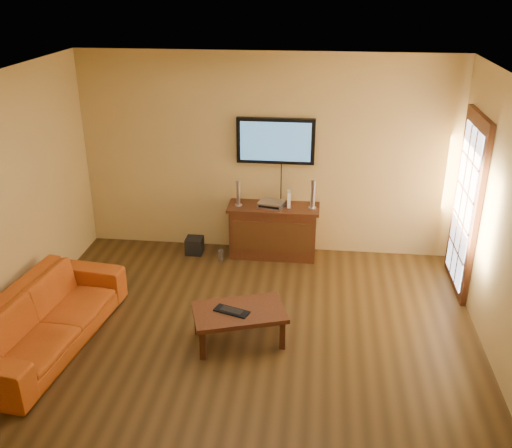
% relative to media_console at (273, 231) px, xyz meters
% --- Properties ---
extents(ground_plane, '(5.00, 5.00, 0.00)m').
position_rel_media_console_xyz_m(ground_plane, '(-0.13, -2.26, -0.36)').
color(ground_plane, '#33220E').
rests_on(ground_plane, ground).
extents(room_walls, '(5.00, 5.00, 5.00)m').
position_rel_media_console_xyz_m(room_walls, '(-0.13, -1.63, 1.32)').
color(room_walls, tan).
rests_on(room_walls, ground).
extents(french_door, '(0.07, 1.02, 2.22)m').
position_rel_media_console_xyz_m(french_door, '(2.33, -0.56, 0.69)').
color(french_door, '#3C1B0D').
rests_on(french_door, ground).
extents(media_console, '(1.22, 0.47, 0.72)m').
position_rel_media_console_xyz_m(media_console, '(0.00, 0.00, 0.00)').
color(media_console, '#3C1B0D').
rests_on(media_console, ground).
extents(television, '(1.03, 0.08, 0.61)m').
position_rel_media_console_xyz_m(television, '(0.00, 0.19, 1.20)').
color(television, black).
rests_on(television, ground).
extents(coffee_table, '(1.07, 0.84, 0.38)m').
position_rel_media_console_xyz_m(coffee_table, '(-0.17, -2.05, -0.04)').
color(coffee_table, '#3C1B0D').
rests_on(coffee_table, ground).
extents(sofa, '(0.85, 2.16, 0.82)m').
position_rel_media_console_xyz_m(sofa, '(-2.16, -2.32, 0.05)').
color(sofa, '#B84D14').
rests_on(sofa, ground).
extents(speaker_left, '(0.10, 0.10, 0.35)m').
position_rel_media_console_xyz_m(speaker_left, '(-0.47, -0.01, 0.52)').
color(speaker_left, silver).
rests_on(speaker_left, media_console).
extents(speaker_right, '(0.11, 0.11, 0.39)m').
position_rel_media_console_xyz_m(speaker_right, '(0.52, -0.01, 0.54)').
color(speaker_right, silver).
rests_on(speaker_right, media_console).
extents(av_receiver, '(0.37, 0.30, 0.07)m').
position_rel_media_console_xyz_m(av_receiver, '(-0.03, -0.02, 0.40)').
color(av_receiver, silver).
rests_on(av_receiver, media_console).
extents(game_console, '(0.06, 0.16, 0.21)m').
position_rel_media_console_xyz_m(game_console, '(0.20, 0.03, 0.46)').
color(game_console, white).
rests_on(game_console, media_console).
extents(subwoofer, '(0.23, 0.23, 0.23)m').
position_rel_media_console_xyz_m(subwoofer, '(-1.09, -0.07, -0.25)').
color(subwoofer, black).
rests_on(subwoofer, ground).
extents(bottle, '(0.07, 0.07, 0.20)m').
position_rel_media_console_xyz_m(bottle, '(-0.68, -0.29, -0.27)').
color(bottle, white).
rests_on(bottle, ground).
extents(keyboard, '(0.39, 0.25, 0.02)m').
position_rel_media_console_xyz_m(keyboard, '(-0.24, -2.09, 0.02)').
color(keyboard, black).
rests_on(keyboard, coffee_table).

